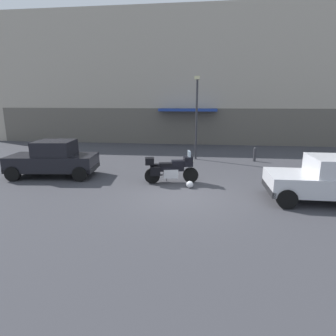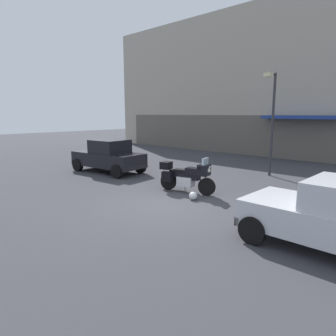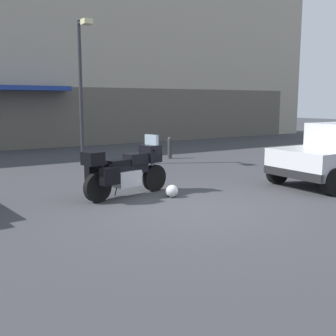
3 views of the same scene
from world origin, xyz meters
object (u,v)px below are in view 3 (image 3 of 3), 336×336
helmet (172,191)px  bollard_curbside (170,147)px  motorcycle (126,169)px  streetlamp_curbside (82,78)px

helmet → bollard_curbside: bollard_curbside is taller
motorcycle → bollard_curbside: motorcycle is taller
motorcycle → helmet: 1.14m
streetlamp_curbside → motorcycle: bearing=-100.6°
streetlamp_curbside → bollard_curbside: 4.15m
streetlamp_curbside → bollard_curbside: bearing=-1.4°
helmet → streetlamp_curbside: bearing=89.1°
streetlamp_curbside → bollard_curbside: streetlamp_curbside is taller
helmet → motorcycle: bearing=143.9°
motorcycle → streetlamp_curbside: size_ratio=0.48×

